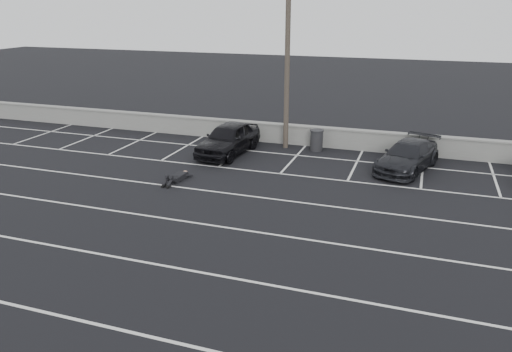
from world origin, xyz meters
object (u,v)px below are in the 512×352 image
at_px(utility_pole, 287,52).
at_px(trash_bin, 317,140).
at_px(person, 179,174).
at_px(car_left, 228,139).
at_px(car_right, 408,156).

bearing_deg(utility_pole, trash_bin, -0.40).
height_order(trash_bin, person, trash_bin).
bearing_deg(utility_pole, car_left, -140.02).
bearing_deg(car_right, trash_bin, 176.09).
distance_m(car_right, trash_bin, 4.92).
xyz_separation_m(utility_pole, trash_bin, (1.65, -0.01, -4.37)).
xyz_separation_m(car_right, utility_pole, (-6.23, 1.80, 4.27)).
distance_m(trash_bin, person, 7.81).
bearing_deg(person, car_right, 29.14).
bearing_deg(car_right, utility_pole, -178.71).
distance_m(car_left, trash_bin, 4.54).
bearing_deg(trash_bin, utility_pole, 179.60).
relative_size(car_left, utility_pole, 0.47).
bearing_deg(car_right, person, -136.64).
bearing_deg(car_left, trash_bin, 31.68).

